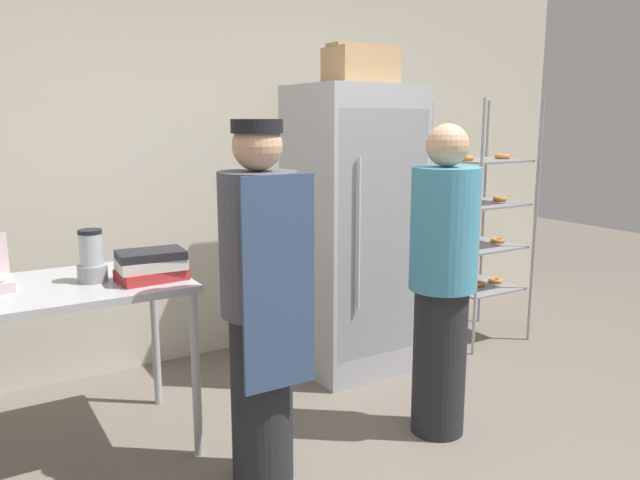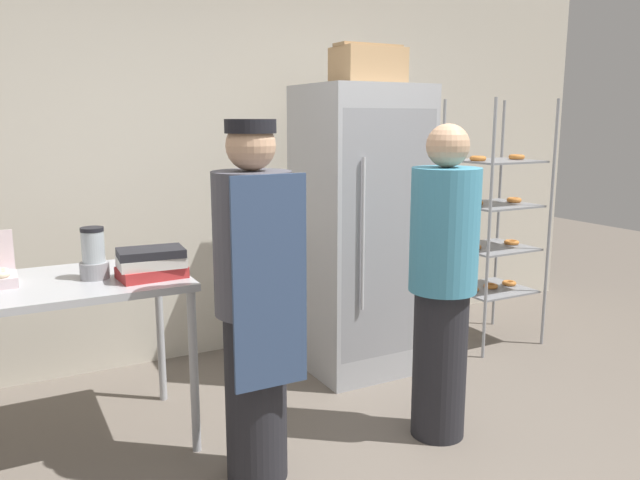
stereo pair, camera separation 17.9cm
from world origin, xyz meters
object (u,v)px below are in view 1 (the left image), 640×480
at_px(blender_pitcher, 92,259).
at_px(person_customer, 442,281).
at_px(person_baker, 261,301).
at_px(baking_rack, 481,224).
at_px(cardboard_storage_box, 361,65).
at_px(binder_stack, 151,265).
at_px(refrigerator, 353,230).

xyz_separation_m(blender_pitcher, person_customer, (1.57, -0.74, -0.16)).
bearing_deg(blender_pitcher, person_baker, -49.34).
bearing_deg(person_baker, blender_pitcher, 130.66).
xyz_separation_m(baking_rack, person_customer, (-1.26, -0.96, -0.05)).
bearing_deg(cardboard_storage_box, binder_stack, -167.42).
bearing_deg(refrigerator, person_customer, -97.27).
height_order(baking_rack, person_baker, baking_rack).
relative_size(refrigerator, cardboard_storage_box, 4.37).
distance_m(baking_rack, cardboard_storage_box, 1.57).
xyz_separation_m(binder_stack, person_baker, (0.32, -0.54, -0.09)).
bearing_deg(person_baker, binder_stack, 120.60).
xyz_separation_m(cardboard_storage_box, person_baker, (-1.13, -0.87, -1.12)).
height_order(cardboard_storage_box, person_customer, cardboard_storage_box).
bearing_deg(person_baker, person_customer, -4.37).
bearing_deg(person_baker, cardboard_storage_box, 37.54).
height_order(blender_pitcher, person_customer, person_customer).
bearing_deg(person_customer, binder_stack, 154.79).
xyz_separation_m(baking_rack, person_baker, (-2.25, -0.89, -0.02)).
distance_m(cardboard_storage_box, person_baker, 1.81).
xyz_separation_m(baking_rack, blender_pitcher, (-2.83, -0.22, 0.11)).
xyz_separation_m(blender_pitcher, person_baker, (0.57, -0.67, -0.13)).
bearing_deg(binder_stack, person_baker, -59.40).
distance_m(refrigerator, cardboard_storage_box, 1.05).
height_order(baking_rack, blender_pitcher, baking_rack).
bearing_deg(blender_pitcher, binder_stack, -26.00).
bearing_deg(binder_stack, person_customer, -25.21).
relative_size(refrigerator, baking_rack, 1.04).
distance_m(baking_rack, person_customer, 1.59).
bearing_deg(person_baker, refrigerator, 39.48).
distance_m(cardboard_storage_box, person_customer, 1.49).
relative_size(cardboard_storage_box, person_customer, 0.26).
height_order(cardboard_storage_box, person_baker, cardboard_storage_box).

